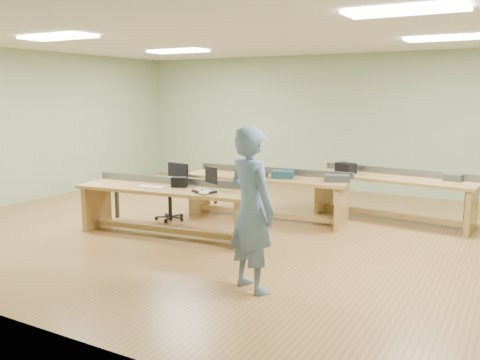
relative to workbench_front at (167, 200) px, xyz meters
The scene contains 22 objects.
floor 1.46m from the workbench_front, 41.92° to the left, with size 10.00×10.00×0.00m, color olive.
ceiling 2.79m from the workbench_front, 41.92° to the left, with size 10.00×10.00×0.00m, color silver.
wall_back 5.09m from the workbench_front, 78.40° to the left, with size 10.00×0.04×3.00m, color #9AAA81.
wall_front 3.39m from the workbench_front, 72.00° to the right, with size 10.00×0.04×3.00m, color #9AAA81.
wall_left 4.20m from the workbench_front, 167.25° to the left, with size 0.04×8.00×3.00m, color #9AAA81.
fluor_panels 2.77m from the workbench_front, 41.92° to the left, with size 6.20×3.50×0.03m.
workbench_front is the anchor object (origin of this frame).
workbench_mid 1.88m from the workbench_front, 62.42° to the left, with size 2.87×0.95×0.86m.
workbench_back 3.83m from the workbench_front, 43.48° to the left, with size 2.79×1.01×0.86m.
person 2.52m from the workbench_front, 31.21° to the right, with size 0.66×0.44×1.82m, color slate.
laptop_base 0.75m from the workbench_front, ahead, with size 0.30×0.25×0.03m, color black.
laptop_screen 0.88m from the workbench_front, ahead, with size 0.30×0.01×0.24m, color black.
keyboard 0.31m from the workbench_front, 134.12° to the right, with size 0.42×0.14×0.02m, color beige.
trackball_mouse 0.85m from the workbench_front, 13.96° to the right, with size 0.14×0.16×0.07m, color white.
camera_bag 0.33m from the workbench_front, 34.23° to the left, with size 0.23×0.14×0.15m, color black.
task_chair 1.03m from the workbench_front, 123.07° to the left, with size 0.58×0.58×0.96m.
parts_bin_teal 2.03m from the workbench_front, 54.37° to the left, with size 0.35×0.26×0.12m, color #163947.
parts_bin_grey 2.73m from the workbench_front, 40.22° to the left, with size 0.40×0.25×0.11m, color #323234.
mug 1.80m from the workbench_front, 60.38° to the left, with size 0.13×0.13×0.10m, color #323234.
drinks_can 1.82m from the workbench_front, 68.06° to the left, with size 0.07×0.07×0.13m, color silver.
storage_box_back 3.30m from the workbench_front, 54.05° to the left, with size 0.32×0.23×0.18m, color black.
tray_back 4.60m from the workbench_front, 36.22° to the left, with size 0.28×0.20×0.11m, color #323234.
Camera 1 is at (3.64, -6.94, 2.16)m, focal length 38.00 mm.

